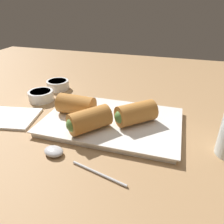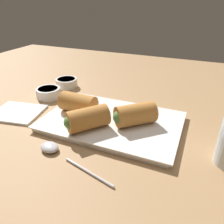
{
  "view_description": "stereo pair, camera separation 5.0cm",
  "coord_description": "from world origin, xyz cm",
  "views": [
    {
      "loc": [
        9.66,
        -45.23,
        30.23
      ],
      "look_at": [
        -3.65,
        -1.11,
        5.49
      ],
      "focal_mm": 35.0,
      "sensor_mm": 36.0,
      "label": 1
    },
    {
      "loc": [
        14.4,
        -43.51,
        30.23
      ],
      "look_at": [
        -3.65,
        -1.11,
        5.49
      ],
      "focal_mm": 35.0,
      "sensor_mm": 36.0,
      "label": 2
    }
  ],
  "objects": [
    {
      "name": "table_surface",
      "position": [
        0.0,
        0.0,
        1.0
      ],
      "size": [
        180.0,
        140.0,
        2.0
      ],
      "color": "#A87F54",
      "rests_on": "ground"
    },
    {
      "name": "serving_plate",
      "position": [
        -3.65,
        -1.11,
        2.76
      ],
      "size": [
        32.81,
        21.77,
        1.5
      ],
      "color": "white",
      "rests_on": "table_surface"
    },
    {
      "name": "roll_front_left",
      "position": [
        1.78,
        -1.25,
        5.99
      ],
      "size": [
        10.11,
        9.87,
        4.97
      ],
      "color": "#B77533",
      "rests_on": "serving_plate"
    },
    {
      "name": "roll_front_right",
      "position": [
        -7.4,
        -7.23,
        5.99
      ],
      "size": [
        9.7,
        10.22,
        4.97
      ],
      "color": "#B77533",
      "rests_on": "serving_plate"
    },
    {
      "name": "roll_back_left",
      "position": [
        -13.59,
        -0.93,
        5.99
      ],
      "size": [
        10.14,
        5.35,
        4.97
      ],
      "color": "#B77533",
      "rests_on": "serving_plate"
    },
    {
      "name": "dipping_bowl_near",
      "position": [
        -28.22,
        6.22,
        3.61
      ],
      "size": [
        7.35,
        7.35,
        2.96
      ],
      "color": "white",
      "rests_on": "table_surface"
    },
    {
      "name": "dipping_bowl_far",
      "position": [
        -27.89,
        15.79,
        3.61
      ],
      "size": [
        7.35,
        7.35,
        2.96
      ],
      "color": "white",
      "rests_on": "table_surface"
    },
    {
      "name": "spoon",
      "position": [
        -10.16,
        -15.77,
        2.67
      ],
      "size": [
        18.53,
        6.5,
        1.45
      ],
      "color": "silver",
      "rests_on": "table_surface"
    },
    {
      "name": "napkin",
      "position": [
        -29.42,
        -5.89,
        2.3
      ],
      "size": [
        14.38,
        12.86,
        0.6
      ],
      "color": "white",
      "rests_on": "table_surface"
    }
  ]
}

